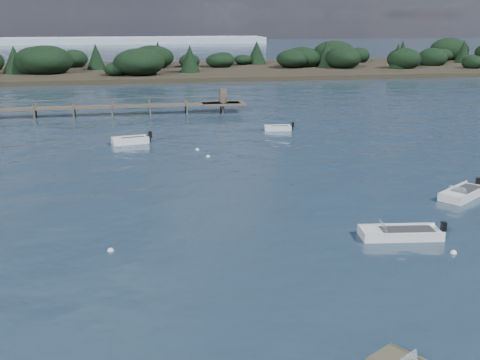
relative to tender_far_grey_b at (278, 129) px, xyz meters
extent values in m
plane|color=#162635|center=(-7.44, 24.73, -0.14)|extent=(400.00, 400.00, 0.00)
cube|color=silver|center=(-0.01, 0.00, -0.06)|extent=(2.74, 1.37, 0.61)
cube|color=silver|center=(-1.00, 0.13, 0.30)|extent=(0.74, 1.02, 0.12)
cube|color=#28282B|center=(0.20, -0.02, 0.23)|extent=(1.88, 1.06, 0.11)
cube|color=silver|center=(-0.07, -0.47, 0.30)|extent=(2.63, 0.43, 0.12)
cube|color=silver|center=(0.05, 0.47, 0.30)|extent=(2.63, 0.43, 0.12)
cube|color=black|center=(1.49, -0.19, 0.41)|extent=(0.28, 0.33, 0.48)
cylinder|color=black|center=(1.49, -0.19, -0.01)|extent=(0.10, 0.10, 0.48)
cube|color=silver|center=(5.93, -24.31, -0.05)|extent=(4.17, 3.56, 0.63)
cube|color=silver|center=(4.68, -25.19, 0.31)|extent=(1.58, 1.68, 0.13)
cube|color=#28282B|center=(6.19, -24.12, 0.24)|extent=(2.94, 2.57, 0.11)
cube|color=silver|center=(6.34, -24.88, 0.31)|extent=(3.36, 2.41, 0.13)
cube|color=silver|center=(5.52, -23.73, 0.31)|extent=(3.36, 2.41, 0.13)
cube|color=black|center=(7.74, -23.03, 0.42)|extent=(0.38, 0.39, 0.49)
cylinder|color=black|center=(7.74, -23.03, -0.01)|extent=(0.12, 0.12, 0.49)
cube|color=silver|center=(5.21, -24.82, 0.53)|extent=(0.75, 0.98, 0.37)
cube|color=brown|center=(-6.88, -41.51, 0.29)|extent=(1.60, 1.48, 0.12)
cube|color=silver|center=(-6.55, -42.04, 0.50)|extent=(0.96, 0.66, 0.36)
cube|color=silver|center=(-1.21, -30.30, -0.06)|extent=(4.32, 2.09, 0.61)
cube|color=silver|center=(-2.77, -30.09, 0.30)|extent=(1.17, 1.52, 0.12)
cube|color=#28282B|center=(-0.88, -30.34, 0.23)|extent=(2.96, 1.61, 0.10)
cube|color=silver|center=(-1.30, -31.02, 0.30)|extent=(4.13, 0.65, 0.12)
cube|color=silver|center=(-1.11, -29.58, 0.30)|extent=(4.13, 0.65, 0.12)
cube|color=black|center=(1.04, -30.60, 0.40)|extent=(0.28, 0.32, 0.48)
cylinder|color=black|center=(1.04, -30.60, -0.01)|extent=(0.10, 0.10, 0.48)
cube|color=silver|center=(-2.11, -30.18, 0.51)|extent=(0.28, 1.13, 0.36)
cube|color=silver|center=(-14.62, -3.69, -0.04)|extent=(3.39, 1.90, 0.75)
cube|color=silver|center=(-15.81, -3.93, 0.40)|extent=(0.98, 1.28, 0.15)
cube|color=#28282B|center=(-14.37, -3.64, 0.32)|extent=(2.34, 1.44, 0.13)
cube|color=silver|center=(-14.51, -4.26, 0.40)|extent=(3.16, 0.77, 0.15)
cube|color=silver|center=(-14.74, -3.13, 0.40)|extent=(3.16, 0.77, 0.15)
cube|color=black|center=(-12.82, -3.32, 0.53)|extent=(0.37, 0.42, 0.59)
cylinder|color=black|center=(-12.82, -3.32, 0.02)|extent=(0.13, 0.13, 0.59)
sphere|color=silver|center=(0.38, -32.81, -0.14)|extent=(0.32, 0.32, 0.32)
sphere|color=silver|center=(-15.97, -29.36, -0.14)|extent=(0.32, 0.32, 0.32)
sphere|color=silver|center=(-9.02, -7.45, -0.14)|extent=(0.32, 0.32, 0.32)
sphere|color=silver|center=(-8.48, -10.21, -0.14)|extent=(0.32, 0.32, 0.32)
cube|color=#50473A|center=(-3.44, 12.73, 0.86)|extent=(5.00, 3.20, 0.18)
cube|color=#50473A|center=(-3.44, 12.73, 1.76)|extent=(0.80, 0.80, 1.60)
cylinder|color=#50473A|center=(-24.91, 11.88, 0.26)|extent=(0.20, 0.20, 2.20)
cylinder|color=#50473A|center=(-24.91, 13.59, 0.26)|extent=(0.20, 0.20, 2.20)
cylinder|color=#50473A|center=(-20.64, 11.88, 0.26)|extent=(0.20, 0.20, 2.20)
cylinder|color=#50473A|center=(-20.64, 13.59, 0.26)|extent=(0.20, 0.20, 2.20)
cylinder|color=#50473A|center=(-16.37, 11.88, 0.26)|extent=(0.20, 0.20, 2.20)
cylinder|color=#50473A|center=(-16.37, 13.59, 0.26)|extent=(0.20, 0.20, 2.20)
cylinder|color=#50473A|center=(-12.11, 11.88, 0.26)|extent=(0.20, 0.20, 2.20)
cylinder|color=#50473A|center=(-12.11, 13.59, 0.26)|extent=(0.20, 0.20, 2.20)
cylinder|color=#50473A|center=(-7.84, 11.88, 0.26)|extent=(0.20, 0.20, 2.20)
cylinder|color=#50473A|center=(-7.84, 13.59, 0.26)|extent=(0.20, 0.20, 2.20)
cylinder|color=#50473A|center=(-3.57, 11.88, 0.26)|extent=(0.20, 0.20, 2.20)
cylinder|color=#50473A|center=(-3.57, 13.59, 0.26)|extent=(0.20, 0.20, 2.20)
cube|color=black|center=(17.56, 64.73, -0.14)|extent=(190.00, 40.00, 1.60)
ellipsoid|color=black|center=(17.56, 64.73, 2.66)|extent=(180.50, 36.00, 4.40)
camera|label=1|loc=(-14.92, -57.51, 11.02)|focal=45.00mm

